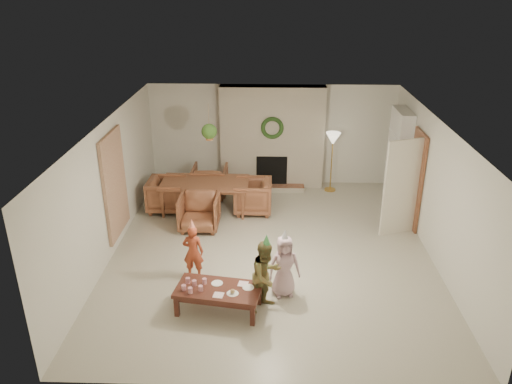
{
  "coord_description": "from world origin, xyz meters",
  "views": [
    {
      "loc": [
        -0.02,
        -8.43,
        4.88
      ],
      "look_at": [
        -0.3,
        0.4,
        1.05
      ],
      "focal_mm": 35.21,
      "sensor_mm": 36.0,
      "label": 1
    }
  ],
  "objects_px": {
    "child_pink": "(284,266)",
    "child_red": "(193,252)",
    "dining_table": "(205,197)",
    "child_plaid": "(266,276)",
    "dining_chair_near": "(199,212)",
    "coffee_table_top": "(218,290)",
    "dining_chair_right": "(253,196)",
    "dining_chair_left": "(167,195)",
    "dining_chair_far": "(210,181)"
  },
  "relations": [
    {
      "from": "dining_chair_far",
      "to": "child_red",
      "type": "relative_size",
      "value": 0.83
    },
    {
      "from": "dining_chair_right",
      "to": "coffee_table_top",
      "type": "relative_size",
      "value": 0.63
    },
    {
      "from": "dining_table",
      "to": "child_plaid",
      "type": "relative_size",
      "value": 1.64
    },
    {
      "from": "dining_table",
      "to": "dining_chair_right",
      "type": "bearing_deg",
      "value": -0.0
    },
    {
      "from": "coffee_table_top",
      "to": "dining_chair_near",
      "type": "bearing_deg",
      "value": 112.71
    },
    {
      "from": "dining_chair_right",
      "to": "child_plaid",
      "type": "relative_size",
      "value": 0.7
    },
    {
      "from": "dining_chair_right",
      "to": "coffee_table_top",
      "type": "xyz_separation_m",
      "value": [
        -0.4,
        -3.61,
        -0.0
      ]
    },
    {
      "from": "dining_chair_near",
      "to": "coffee_table_top",
      "type": "bearing_deg",
      "value": -75.57
    },
    {
      "from": "child_red",
      "to": "child_plaid",
      "type": "distance_m",
      "value": 1.53
    },
    {
      "from": "child_red",
      "to": "child_plaid",
      "type": "xyz_separation_m",
      "value": [
        1.27,
        -0.84,
        0.09
      ]
    },
    {
      "from": "dining_chair_far",
      "to": "dining_chair_right",
      "type": "relative_size",
      "value": 1.0
    },
    {
      "from": "child_pink",
      "to": "dining_chair_near",
      "type": "bearing_deg",
      "value": 113.58
    },
    {
      "from": "dining_chair_right",
      "to": "dining_table",
      "type": "bearing_deg",
      "value": -90.0
    },
    {
      "from": "dining_chair_far",
      "to": "dining_chair_right",
      "type": "distance_m",
      "value": 1.36
    },
    {
      "from": "dining_chair_right",
      "to": "child_pink",
      "type": "relative_size",
      "value": 0.77
    },
    {
      "from": "coffee_table_top",
      "to": "child_pink",
      "type": "height_order",
      "value": "child_pink"
    },
    {
      "from": "child_red",
      "to": "child_plaid",
      "type": "relative_size",
      "value": 0.84
    },
    {
      "from": "dining_chair_near",
      "to": "dining_chair_right",
      "type": "xyz_separation_m",
      "value": [
        1.07,
        0.84,
        0.0
      ]
    },
    {
      "from": "coffee_table_top",
      "to": "child_pink",
      "type": "distance_m",
      "value": 1.14
    },
    {
      "from": "dining_chair_far",
      "to": "child_red",
      "type": "height_order",
      "value": "child_red"
    },
    {
      "from": "dining_chair_near",
      "to": "child_plaid",
      "type": "height_order",
      "value": "child_plaid"
    },
    {
      "from": "dining_table",
      "to": "coffee_table_top",
      "type": "xyz_separation_m",
      "value": [
        0.66,
        -3.63,
        0.04
      ]
    },
    {
      "from": "child_red",
      "to": "child_pink",
      "type": "bearing_deg",
      "value": 166.39
    },
    {
      "from": "dining_chair_right",
      "to": "child_pink",
      "type": "distance_m",
      "value": 3.21
    },
    {
      "from": "child_red",
      "to": "dining_table",
      "type": "bearing_deg",
      "value": -83.95
    },
    {
      "from": "dining_table",
      "to": "dining_chair_left",
      "type": "height_order",
      "value": "dining_chair_left"
    },
    {
      "from": "dining_table",
      "to": "dining_chair_near",
      "type": "relative_size",
      "value": 2.34
    },
    {
      "from": "dining_chair_right",
      "to": "child_pink",
      "type": "height_order",
      "value": "child_pink"
    },
    {
      "from": "dining_table",
      "to": "dining_chair_near",
      "type": "distance_m",
      "value": 0.85
    },
    {
      "from": "dining_table",
      "to": "child_red",
      "type": "xyz_separation_m",
      "value": [
        0.14,
        -2.69,
        0.16
      ]
    },
    {
      "from": "dining_table",
      "to": "child_pink",
      "type": "xyz_separation_m",
      "value": [
        1.7,
        -3.16,
        0.19
      ]
    },
    {
      "from": "dining_table",
      "to": "coffee_table_top",
      "type": "distance_m",
      "value": 3.69
    },
    {
      "from": "dining_chair_left",
      "to": "child_pink",
      "type": "xyz_separation_m",
      "value": [
        2.55,
        -3.17,
        0.16
      ]
    },
    {
      "from": "child_red",
      "to": "child_pink",
      "type": "relative_size",
      "value": 0.93
    },
    {
      "from": "dining_chair_far",
      "to": "child_plaid",
      "type": "height_order",
      "value": "child_plaid"
    },
    {
      "from": "child_pink",
      "to": "child_red",
      "type": "bearing_deg",
      "value": 150.36
    },
    {
      "from": "dining_table",
      "to": "child_pink",
      "type": "height_order",
      "value": "child_pink"
    },
    {
      "from": "dining_table",
      "to": "dining_chair_right",
      "type": "distance_m",
      "value": 1.06
    },
    {
      "from": "dining_chair_left",
      "to": "child_plaid",
      "type": "xyz_separation_m",
      "value": [
        2.26,
        -3.54,
        0.21
      ]
    },
    {
      "from": "dining_chair_right",
      "to": "child_red",
      "type": "xyz_separation_m",
      "value": [
        -0.92,
        -2.67,
        0.12
      ]
    },
    {
      "from": "dining_chair_near",
      "to": "dining_chair_right",
      "type": "bearing_deg",
      "value": 38.66
    },
    {
      "from": "dining_chair_far",
      "to": "child_pink",
      "type": "xyz_separation_m",
      "value": [
        1.68,
        -4.01,
        0.16
      ]
    },
    {
      "from": "dining_chair_near",
      "to": "child_plaid",
      "type": "distance_m",
      "value": 3.04
    },
    {
      "from": "dining_chair_far",
      "to": "child_plaid",
      "type": "xyz_separation_m",
      "value": [
        1.4,
        -4.38,
        0.21
      ]
    },
    {
      "from": "dining_chair_near",
      "to": "dining_chair_left",
      "type": "bearing_deg",
      "value": 135.0
    },
    {
      "from": "dining_chair_right",
      "to": "child_plaid",
      "type": "height_order",
      "value": "child_plaid"
    },
    {
      "from": "dining_table",
      "to": "child_pink",
      "type": "distance_m",
      "value": 3.59
    },
    {
      "from": "child_plaid",
      "to": "coffee_table_top",
      "type": "bearing_deg",
      "value": 144.22
    },
    {
      "from": "dining_chair_far",
      "to": "dining_chair_left",
      "type": "bearing_deg",
      "value": 45.0
    },
    {
      "from": "child_red",
      "to": "child_plaid",
      "type": "height_order",
      "value": "child_plaid"
    }
  ]
}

